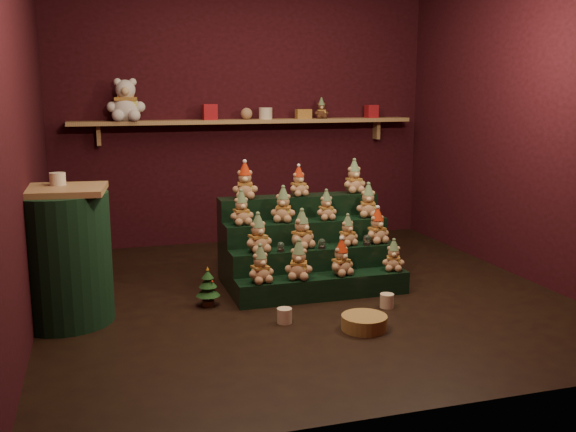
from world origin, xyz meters
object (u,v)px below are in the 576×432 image
object	(u,v)px
riser_tier_front	(323,287)
side_table	(62,256)
snow_globe_a	(281,247)
snow_globe_b	(322,244)
mug_right	(387,301)
mug_left	(284,316)
snow_globe_c	(367,240)
wicker_basket	(364,322)
brown_bear	(321,109)
mini_christmas_tree	(208,287)
white_bear	(126,94)

from	to	relation	value
riser_tier_front	side_table	world-z (taller)	side_table
snow_globe_a	snow_globe_b	world-z (taller)	snow_globe_b
snow_globe_b	mug_right	xyz separation A→B (m)	(0.34, -0.52, -0.35)
mug_left	snow_globe_c	bearing A→B (deg)	34.36
riser_tier_front	wicker_basket	bearing A→B (deg)	-87.07
snow_globe_c	brown_bear	xyz separation A→B (m)	(0.24, 1.81, 1.02)
side_table	mug_right	bearing A→B (deg)	-3.30
riser_tier_front	snow_globe_b	size ratio (longest dim) A/B	16.82
mini_christmas_tree	wicker_basket	distance (m)	1.24
riser_tier_front	brown_bear	world-z (taller)	brown_bear
snow_globe_c	brown_bear	distance (m)	2.09
mini_christmas_tree	mug_left	bearing A→B (deg)	-48.68
snow_globe_b	snow_globe_c	world-z (taller)	snow_globe_c
snow_globe_a	mug_left	distance (m)	0.72
brown_bear	mug_left	bearing A→B (deg)	-104.94
snow_globe_c	white_bear	bearing A→B (deg)	134.73
side_table	mini_christmas_tree	distance (m)	1.08
riser_tier_front	snow_globe_a	size ratio (longest dim) A/B	17.71
snow_globe_a	side_table	xyz separation A→B (m)	(-1.63, -0.13, 0.08)
snow_globe_c	mug_left	xyz separation A→B (m)	(-0.89, -0.61, -0.35)
snow_globe_a	brown_bear	bearing A→B (deg)	61.65
mug_left	brown_bear	distance (m)	3.00
snow_globe_a	wicker_basket	distance (m)	1.01
riser_tier_front	mini_christmas_tree	bearing A→B (deg)	175.73
side_table	white_bear	bearing A→B (deg)	79.67
mini_christmas_tree	mug_right	size ratio (longest dim) A/B	2.94
snow_globe_a	side_table	bearing A→B (deg)	-175.57
side_table	brown_bear	bearing A→B (deg)	42.88
mug_left	wicker_basket	distance (m)	0.56
mini_christmas_tree	white_bear	world-z (taller)	white_bear
mini_christmas_tree	brown_bear	size ratio (longest dim) A/B	1.48
side_table	riser_tier_front	bearing A→B (deg)	5.27
white_bear	riser_tier_front	bearing A→B (deg)	-50.01
snow_globe_c	mug_right	size ratio (longest dim) A/B	0.85
snow_globe_a	snow_globe_c	xyz separation A→B (m)	(0.74, -0.00, 0.01)
wicker_basket	brown_bear	distance (m)	3.09
wicker_basket	white_bear	size ratio (longest dim) A/B	0.61
snow_globe_c	side_table	bearing A→B (deg)	-176.95
side_table	white_bear	world-z (taller)	white_bear
white_bear	brown_bear	world-z (taller)	white_bear
snow_globe_c	brown_bear	size ratio (longest dim) A/B	0.43
snow_globe_c	mini_christmas_tree	xyz separation A→B (m)	(-1.35, -0.09, -0.25)
snow_globe_b	snow_globe_a	bearing A→B (deg)	180.00
side_table	mug_right	world-z (taller)	side_table
side_table	snow_globe_b	bearing A→B (deg)	9.93
snow_globe_b	brown_bear	bearing A→B (deg)	70.76
snow_globe_a	mug_right	distance (m)	0.93
snow_globe_b	mini_christmas_tree	bearing A→B (deg)	-174.46
riser_tier_front	mini_christmas_tree	size ratio (longest dim) A/B	4.51
side_table	mug_left	distance (m)	1.61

